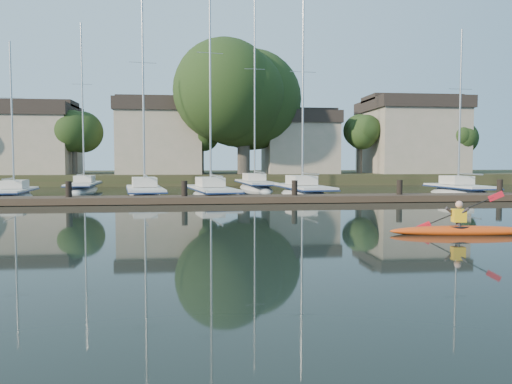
{
  "coord_description": "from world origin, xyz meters",
  "views": [
    {
      "loc": [
        -2.13,
        -12.94,
        2.26
      ],
      "look_at": [
        -0.25,
        3.95,
        1.2
      ],
      "focal_mm": 35.0,
      "sensor_mm": 36.0,
      "label": 1
    }
  ],
  "objects": [
    {
      "name": "sailboat_1",
      "position": [
        -5.58,
        18.45,
        -0.19
      ],
      "size": [
        3.53,
        9.01,
        14.36
      ],
      "rotation": [
        0.0,
        0.0,
        0.16
      ],
      "color": "silver",
      "rests_on": "ground"
    },
    {
      "name": "sailboat_2",
      "position": [
        -1.46,
        18.13,
        -0.19
      ],
      "size": [
        3.75,
        9.5,
        15.34
      ],
      "rotation": [
        0.0,
        0.0,
        0.18
      ],
      "color": "silver",
      "rests_on": "ground"
    },
    {
      "name": "sailboat_5",
      "position": [
        -11.14,
        26.86,
        -0.18
      ],
      "size": [
        2.55,
        8.6,
        14.05
      ],
      "rotation": [
        0.0,
        0.0,
        0.07
      ],
      "color": "silver",
      "rests_on": "ground"
    },
    {
      "name": "kayak",
      "position": [
        5.88,
        1.5,
        0.18
      ],
      "size": [
        4.57,
        1.21,
        1.45
      ],
      "rotation": [
        0.0,
        0.0,
        -0.12
      ],
      "color": "red",
      "rests_on": "ground"
    },
    {
      "name": "sailboat_6",
      "position": [
        2.28,
        27.29,
        -0.19
      ],
      "size": [
        2.99,
        10.57,
        16.58
      ],
      "rotation": [
        0.0,
        0.0,
        0.08
      ],
      "color": "silver",
      "rests_on": "ground"
    },
    {
      "name": "shore",
      "position": [
        1.61,
        40.29,
        3.23
      ],
      "size": [
        90.0,
        25.25,
        12.75
      ],
      "color": "#293319",
      "rests_on": "ground"
    },
    {
      "name": "ground",
      "position": [
        0.0,
        0.0,
        0.0
      ],
      "size": [
        160.0,
        160.0,
        0.0
      ],
      "primitive_type": "plane",
      "color": "black",
      "rests_on": "ground"
    },
    {
      "name": "dock",
      "position": [
        0.0,
        14.0,
        0.2
      ],
      "size": [
        34.0,
        2.0,
        1.8
      ],
      "color": "#433226",
      "rests_on": "ground"
    },
    {
      "name": "sailboat_0",
      "position": [
        -13.57,
        19.04,
        -0.17
      ],
      "size": [
        2.53,
        6.89,
        10.69
      ],
      "rotation": [
        0.0,
        0.0,
        0.1
      ],
      "color": "silver",
      "rests_on": "ground"
    },
    {
      "name": "sailboat_4",
      "position": [
        15.34,
        19.07,
        -0.2
      ],
      "size": [
        2.62,
        7.43,
        12.44
      ],
      "rotation": [
        0.0,
        0.0,
        0.06
      ],
      "color": "silver",
      "rests_on": "ground"
    },
    {
      "name": "sailboat_3",
      "position": [
        4.57,
        19.17,
        -0.21
      ],
      "size": [
        3.12,
        8.87,
        14.02
      ],
      "rotation": [
        0.0,
        0.0,
        0.1
      ],
      "color": "silver",
      "rests_on": "ground"
    }
  ]
}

